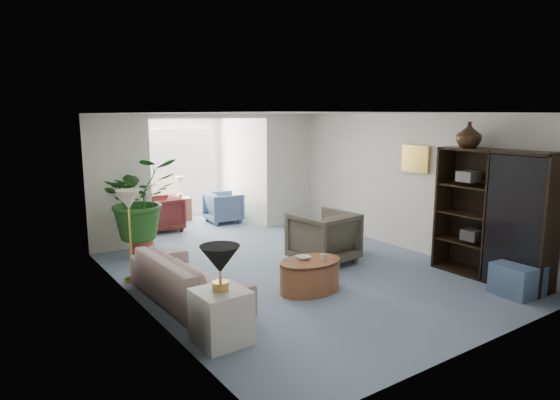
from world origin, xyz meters
TOP-DOWN VIEW (x-y plane):
  - floor at (0.00, 0.00)m, footprint 6.00×6.00m
  - sunroom_floor at (0.00, 4.10)m, footprint 2.60×2.60m
  - back_pier_left at (-1.90, 3.00)m, footprint 1.20×0.12m
  - back_pier_right at (1.90, 3.00)m, footprint 1.20×0.12m
  - back_header at (0.00, 3.00)m, footprint 2.60×0.12m
  - window_pane at (0.00, 5.18)m, footprint 2.20×0.02m
  - window_blinds at (0.00, 5.15)m, footprint 2.20×0.02m
  - framed_picture at (2.46, -0.10)m, footprint 0.04×0.50m
  - sofa at (-1.91, 0.02)m, footprint 0.90×2.17m
  - end_table at (-2.11, -1.33)m, footprint 0.56×0.56m
  - table_lamp at (-2.11, -1.33)m, footprint 0.44×0.44m
  - floor_lamp at (-2.29, 1.19)m, footprint 0.36×0.36m
  - coffee_table at (-0.34, -0.64)m, footprint 1.07×1.07m
  - coffee_bowl at (-0.39, -0.54)m, footprint 0.22×0.22m
  - coffee_cup at (-0.19, -0.74)m, footprint 0.11×0.11m
  - wingback_chair at (0.67, 0.29)m, footprint 1.03×1.06m
  - side_table_dark at (1.37, 0.59)m, footprint 0.58×0.51m
  - entertainment_cabinet at (2.23, -1.79)m, footprint 0.47×1.78m
  - cabinet_urn at (2.23, -1.29)m, footprint 0.38×0.38m
  - ottoman at (1.95, -2.39)m, footprint 0.59×0.59m
  - plant_pot at (-1.73, 2.40)m, footprint 0.40×0.40m
  - house_plant at (-1.73, 2.40)m, footprint 1.29×1.12m
  - sunroom_chair_blue at (0.75, 4.00)m, footprint 0.83×0.81m
  - sunroom_chair_maroon at (-0.75, 4.00)m, footprint 0.89×0.87m
  - sunroom_table at (-0.00, 4.75)m, footprint 0.47×0.38m
  - shelf_clutter at (2.18, -1.79)m, footprint 0.30×1.16m

SIDE VIEW (x-z plane):
  - floor at x=0.00m, z-range 0.00..0.00m
  - sunroom_floor at x=0.00m, z-range 0.00..0.00m
  - plant_pot at x=-1.73m, z-range 0.00..0.32m
  - ottoman at x=1.95m, z-range 0.00..0.44m
  - coffee_table at x=-0.34m, z-range 0.00..0.45m
  - sunroom_table at x=0.00m, z-range 0.00..0.54m
  - end_table at x=-2.11m, z-range 0.00..0.60m
  - side_table_dark at x=1.37m, z-range 0.00..0.60m
  - sofa at x=-1.91m, z-range 0.00..0.63m
  - sunroom_chair_blue at x=0.75m, z-range 0.00..0.70m
  - sunroom_chair_maroon at x=-0.75m, z-range 0.00..0.75m
  - wingback_chair at x=0.67m, z-range 0.00..0.88m
  - coffee_bowl at x=-0.39m, z-range 0.45..0.50m
  - coffee_cup at x=-0.19m, z-range 0.45..0.54m
  - table_lamp at x=-2.11m, z-range 0.80..1.10m
  - entertainment_cabinet at x=2.23m, z-range 0.00..1.97m
  - house_plant at x=-1.73m, z-range 0.32..1.76m
  - shelf_clutter at x=2.18m, z-range 0.67..1.73m
  - back_pier_left at x=-1.90m, z-range 0.00..2.50m
  - back_pier_right at x=1.90m, z-range 0.00..2.50m
  - floor_lamp at x=-2.29m, z-range 1.11..1.39m
  - window_pane at x=0.00m, z-range 0.65..2.15m
  - window_blinds at x=0.00m, z-range 0.65..2.15m
  - framed_picture at x=2.46m, z-range 1.50..1.90m
  - cabinet_urn at x=2.23m, z-range 1.97..2.37m
  - back_header at x=0.00m, z-range 2.40..2.50m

